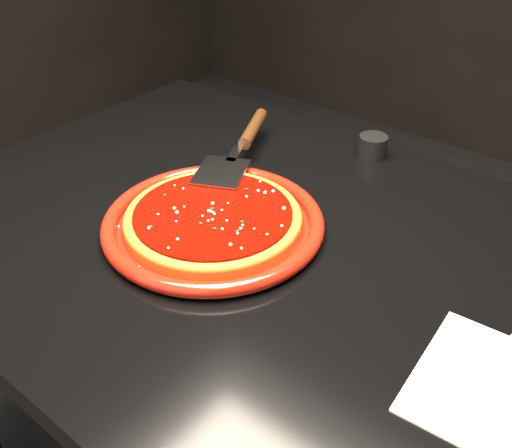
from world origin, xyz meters
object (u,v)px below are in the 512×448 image
Objects in this scene: table at (272,403)px; plate at (213,223)px; pizza_server at (240,146)px; ramekin at (373,146)px.

plate is (-0.09, -0.04, 0.39)m from table.
pizza_server is at bearing 118.39° from plate.
ramekin is (0.17, 0.19, -0.02)m from pizza_server.
plate is at bearing -100.70° from ramekin.
plate is 0.38m from ramekin.
plate is 6.36× the size of ramekin.
plate is 0.20m from pizza_server.
ramekin is (-0.02, 0.33, 0.40)m from table.
table is 3.51× the size of plate.
table is at bearing -85.76° from ramekin.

